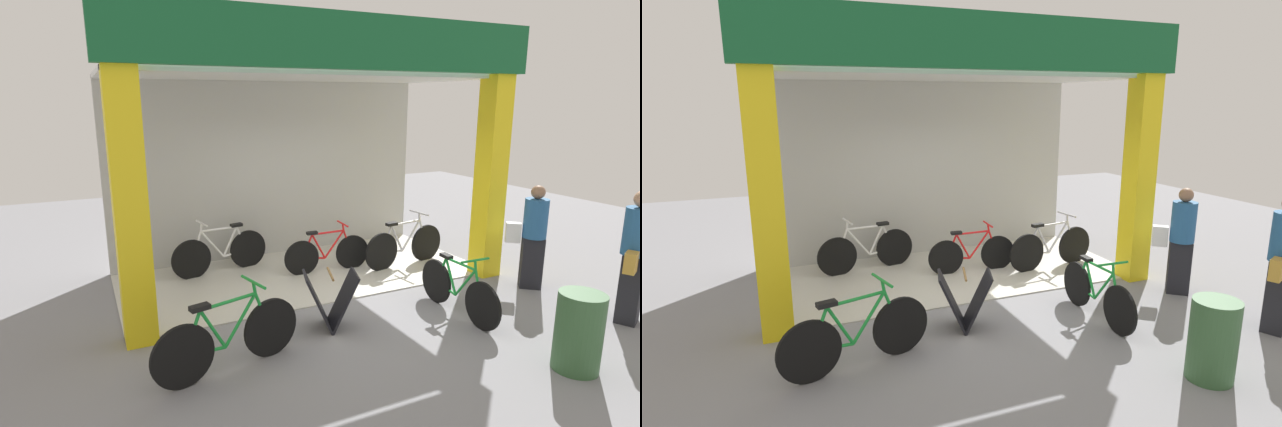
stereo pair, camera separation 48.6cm
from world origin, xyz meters
TOP-DOWN VIEW (x-y plane):
  - ground_plane at (0.00, 0.00)m, footprint 19.40×19.40m
  - shop_facade at (0.00, 1.41)m, footprint 5.90×2.90m
  - bicycle_inside_0 at (0.40, 1.20)m, footprint 1.48×0.41m
  - bicycle_inside_1 at (-1.18, 1.92)m, footprint 1.63×0.45m
  - bicycle_inside_2 at (1.73, 0.91)m, footprint 1.65×0.45m
  - bicycle_parked_0 at (1.20, -1.04)m, footprint 0.43×1.56m
  - bicycle_parked_1 at (-1.91, -1.10)m, footprint 1.66×0.51m
  - sandwich_board_sign at (-0.49, -0.66)m, footprint 0.77×0.63m
  - pedestrian_0 at (3.01, -2.18)m, footprint 0.62×0.46m
  - pedestrian_1 at (2.86, -0.75)m, footprint 0.59×0.55m
  - trash_bin at (1.39, -2.67)m, footprint 0.47×0.47m

SIDE VIEW (x-z plane):
  - ground_plane at x=0.00m, z-range 0.00..0.00m
  - bicycle_inside_0 at x=0.40m, z-range -0.08..0.73m
  - bicycle_parked_0 at x=1.20m, z-range -0.09..0.77m
  - bicycle_inside_1 at x=-1.18m, z-range -0.09..0.81m
  - sandwich_board_sign at x=-0.49m, z-range 0.00..0.73m
  - bicycle_inside_2 at x=1.73m, z-range -0.09..0.82m
  - bicycle_parked_1 at x=-1.91m, z-range -0.09..0.84m
  - trash_bin at x=1.39m, z-range 0.00..0.85m
  - pedestrian_1 at x=2.86m, z-range 0.02..1.59m
  - pedestrian_0 at x=3.01m, z-range 0.03..1.75m
  - shop_facade at x=0.00m, z-range 0.15..3.99m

